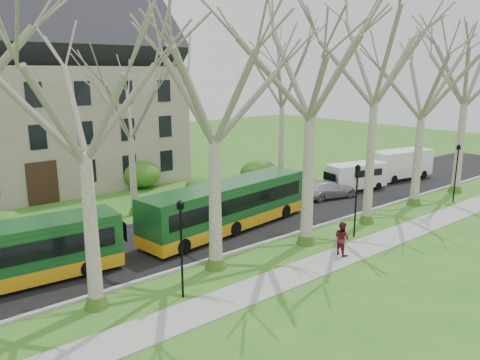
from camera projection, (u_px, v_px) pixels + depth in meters
name	position (u px, v px, depth m)	size (l,w,h in m)	color
ground	(268.00, 256.00, 24.86)	(120.00, 120.00, 0.00)	#297020
sidewalk	(303.00, 271.00, 22.97)	(70.00, 2.00, 0.06)	gray
road	(208.00, 230.00, 29.00)	(80.00, 8.00, 0.06)	black
curb	(250.00, 247.00, 25.97)	(80.00, 0.25, 0.14)	#A5A39E
building	(11.00, 91.00, 37.40)	(26.50, 12.20, 16.00)	gray
tree_row_verge	(266.00, 124.00, 23.50)	(49.00, 7.00, 14.00)	gray
tree_row_far	(142.00, 127.00, 30.96)	(33.00, 7.00, 12.00)	gray
lamp_row	(283.00, 215.00, 23.52)	(36.22, 0.22, 4.30)	black
hedges	(81.00, 199.00, 32.29)	(30.60, 8.60, 2.00)	#245B1A
bus_follow	(228.00, 206.00, 28.69)	(12.08, 2.52, 3.02)	#154C20
sedan	(328.00, 189.00, 36.10)	(1.91, 4.70, 1.36)	#ACACB1
van_a	(356.00, 177.00, 38.39)	(5.06, 1.84, 2.21)	white
van_b	(401.00, 165.00, 42.28)	(5.99, 2.18, 2.61)	white
pedestrian_b	(342.00, 238.00, 24.79)	(0.88, 0.69, 1.82)	maroon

